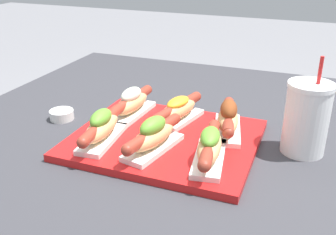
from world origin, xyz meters
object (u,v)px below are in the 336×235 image
object	(u,v)px
sauce_bowl	(62,114)
drink_cup	(307,118)
hot_dog_1	(153,136)
hot_dog_3	(132,103)
serving_tray	(165,139)
hot_dog_4	(178,110)
hot_dog_5	(229,118)
hot_dog_0	(102,127)
hot_dog_2	(210,146)

from	to	relation	value
sauce_bowl	drink_cup	distance (m)	0.62
hot_dog_1	hot_dog_3	world-z (taller)	hot_dog_1
serving_tray	hot_dog_4	bearing A→B (deg)	89.07
hot_dog_4	drink_cup	distance (m)	0.31
serving_tray	hot_dog_1	distance (m)	0.08
serving_tray	hot_dog_5	size ratio (longest dim) A/B	2.11
hot_dog_1	hot_dog_4	xyz separation A→B (m)	(0.00, 0.16, -0.00)
hot_dog_0	sauce_bowl	distance (m)	0.21
hot_dog_4	hot_dog_5	distance (m)	0.13
hot_dog_2	drink_cup	xyz separation A→B (m)	(0.18, 0.15, 0.03)
hot_dog_2	hot_dog_0	bearing A→B (deg)	-179.69
hot_dog_2	drink_cup	world-z (taller)	drink_cup
hot_dog_0	hot_dog_3	world-z (taller)	hot_dog_0
serving_tray	hot_dog_3	world-z (taller)	hot_dog_3
hot_dog_2	hot_dog_3	xyz separation A→B (m)	(-0.26, 0.16, 0.00)
hot_dog_0	drink_cup	world-z (taller)	drink_cup
hot_dog_0	drink_cup	xyz separation A→B (m)	(0.43, 0.15, 0.03)
hot_dog_0	hot_dog_5	xyz separation A→B (m)	(0.26, 0.15, 0.00)
hot_dog_0	hot_dog_3	distance (m)	0.16
hot_dog_1	drink_cup	bearing A→B (deg)	25.94
serving_tray	drink_cup	bearing A→B (deg)	14.12
hot_dog_5	hot_dog_1	bearing A→B (deg)	-131.22
hot_dog_0	hot_dog_3	size ratio (longest dim) A/B	1.00
serving_tray	hot_dog_4	world-z (taller)	hot_dog_4
hot_dog_5	drink_cup	distance (m)	0.18
hot_dog_0	hot_dog_3	xyz separation A→B (m)	(-0.00, 0.16, -0.00)
drink_cup	hot_dog_4	bearing A→B (deg)	178.32
hot_dog_2	hot_dog_5	world-z (taller)	hot_dog_5
serving_tray	hot_dog_5	xyz separation A→B (m)	(0.13, 0.08, 0.04)
hot_dog_3	sauce_bowl	world-z (taller)	hot_dog_3
hot_dog_1	hot_dog_2	xyz separation A→B (m)	(0.13, -0.00, -0.00)
hot_dog_2	hot_dog_4	world-z (taller)	hot_dog_2
hot_dog_2	hot_dog_5	size ratio (longest dim) A/B	1.01
hot_dog_1	drink_cup	size ratio (longest dim) A/B	0.90
serving_tray	hot_dog_4	xyz separation A→B (m)	(0.00, 0.09, 0.04)
drink_cup	hot_dog_1	bearing A→B (deg)	-154.06
serving_tray	sauce_bowl	world-z (taller)	sauce_bowl
hot_dog_1	drink_cup	xyz separation A→B (m)	(0.31, 0.15, 0.03)
serving_tray	sauce_bowl	xyz separation A→B (m)	(-0.31, 0.03, 0.01)
hot_dog_1	hot_dog_2	world-z (taller)	hot_dog_1
hot_dog_5	sauce_bowl	size ratio (longest dim) A/B	3.17
hot_dog_0	hot_dog_4	xyz separation A→B (m)	(0.13, 0.16, -0.00)
serving_tray	drink_cup	distance (m)	0.33
serving_tray	drink_cup	xyz separation A→B (m)	(0.31, 0.08, 0.07)
hot_dog_3	hot_dog_5	xyz separation A→B (m)	(0.26, -0.01, 0.00)
hot_dog_1	hot_dog_5	xyz separation A→B (m)	(0.13, 0.15, 0.00)
hot_dog_1	hot_dog_3	xyz separation A→B (m)	(-0.13, 0.16, -0.00)
hot_dog_4	hot_dog_5	world-z (taller)	hot_dog_5
serving_tray	hot_dog_3	xyz separation A→B (m)	(-0.13, 0.09, 0.04)
hot_dog_2	drink_cup	distance (m)	0.24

